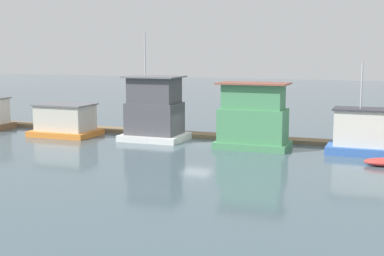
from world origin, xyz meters
name	(u,v)px	position (x,y,z in m)	size (l,w,h in m)	color
ground_plane	(196,143)	(0.00, 0.00, 0.00)	(200.00, 200.00, 0.00)	#475B66
dock_walkway	(209,135)	(0.00, 3.32, 0.15)	(59.60, 1.78, 0.30)	#846B4C
houseboat_orange	(65,121)	(-12.40, -0.48, 1.33)	(5.69, 4.09, 2.87)	orange
houseboat_white	(155,111)	(-3.91, 0.26, 2.48)	(5.26, 4.19, 9.17)	white
houseboat_green	(253,119)	(4.95, -0.60, 2.34)	(5.70, 3.24, 5.15)	#4C9360
houseboat_blue	(363,133)	(13.15, 0.18, 1.53)	(5.12, 3.33, 6.72)	#3866B7
mooring_post_near_left	(218,131)	(1.19, 2.18, 0.73)	(0.24, 0.24, 1.45)	brown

